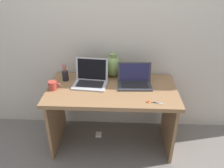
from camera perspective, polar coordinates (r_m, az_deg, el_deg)
The scene contains 10 objects.
ground_plane at distance 2.70m, azimuth -0.00°, elevation -14.51°, with size 6.00×6.00×0.00m, color slate.
back_wall at distance 2.44m, azimuth 0.42°, elevation 13.32°, with size 4.40×0.04×2.40m, color beige.
desk at distance 2.35m, azimuth -0.00°, elevation -4.56°, with size 1.31×0.69×0.72m.
laptop_left at distance 2.34m, azimuth -5.40°, elevation 1.71°, with size 0.36×0.29×0.26m.
laptop_right at distance 2.32m, azimuth 5.74°, elevation 1.21°, with size 0.35×0.23×0.22m.
green_vase at distance 2.47m, azimuth 0.30°, elevation 4.56°, with size 0.18×0.18×0.26m.
coffee_mug at distance 2.30m, azimuth -14.84°, elevation -0.35°, with size 0.12×0.08×0.09m.
pen_cup at distance 2.45m, azimuth -11.82°, elevation 2.15°, with size 0.07×0.07×0.19m.
scissors at distance 2.07m, azimuth 10.02°, elevation -4.57°, with size 0.15×0.06×0.01m.
power_brick at distance 2.77m, azimuth -3.44°, elevation -12.74°, with size 0.07×0.07×0.03m, color white.
Camera 1 is at (0.09, -1.97, 1.84)m, focal length 35.87 mm.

